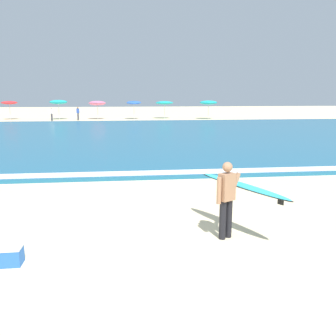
% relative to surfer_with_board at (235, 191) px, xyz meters
% --- Properties ---
extents(ground_plane, '(160.00, 160.00, 0.00)m').
position_rel_surfer_with_board_xyz_m(ground_plane, '(-2.01, -0.82, -1.03)').
color(ground_plane, beige).
extents(sea, '(120.00, 28.00, 0.14)m').
position_rel_surfer_with_board_xyz_m(sea, '(-2.01, 19.47, -0.96)').
color(sea, '#1E6084').
rests_on(sea, ground).
extents(surf_foam, '(120.00, 0.81, 0.01)m').
position_rel_surfer_with_board_xyz_m(surf_foam, '(-2.01, 6.07, -0.89)').
color(surf_foam, white).
rests_on(surf_foam, sea).
extents(surfer_with_board, '(1.58, 2.48, 1.73)m').
position_rel_surfer_with_board_xyz_m(surfer_with_board, '(0.00, 0.00, 0.00)').
color(surfer_with_board, black).
rests_on(surfer_with_board, ground).
extents(beach_umbrella_0, '(1.86, 1.86, 2.24)m').
position_rel_surfer_with_board_xyz_m(beach_umbrella_0, '(-16.49, 38.45, 1.00)').
color(beach_umbrella_0, beige).
rests_on(beach_umbrella_0, ground).
extents(beach_umbrella_1, '(2.12, 2.12, 2.37)m').
position_rel_surfer_with_board_xyz_m(beach_umbrella_1, '(-10.58, 37.91, 1.08)').
color(beach_umbrella_1, beige).
rests_on(beach_umbrella_1, ground).
extents(beach_umbrella_2, '(2.08, 2.12, 2.31)m').
position_rel_surfer_with_board_xyz_m(beach_umbrella_2, '(-5.93, 37.92, 0.93)').
color(beach_umbrella_2, beige).
rests_on(beach_umbrella_2, ground).
extents(beach_umbrella_3, '(1.80, 1.82, 2.28)m').
position_rel_surfer_with_board_xyz_m(beach_umbrella_3, '(-1.46, 37.53, 0.98)').
color(beach_umbrella_3, beige).
rests_on(beach_umbrella_3, ground).
extents(beach_umbrella_4, '(2.21, 2.22, 2.22)m').
position_rel_surfer_with_board_xyz_m(beach_umbrella_4, '(2.42, 38.21, 0.94)').
color(beach_umbrella_4, beige).
rests_on(beach_umbrella_4, ground).
extents(beach_umbrella_5, '(2.14, 2.15, 2.29)m').
position_rel_surfer_with_board_xyz_m(beach_umbrella_5, '(7.76, 36.73, 0.99)').
color(beach_umbrella_5, beige).
rests_on(beach_umbrella_5, ground).
extents(beachgoer_near_row_left, '(0.32, 0.20, 1.58)m').
position_rel_surfer_with_board_xyz_m(beachgoer_near_row_left, '(-11.08, 35.96, -0.19)').
color(beachgoer_near_row_left, '#383842').
rests_on(beachgoer_near_row_left, ground).
extents(beachgoer_near_row_mid, '(0.32, 0.20, 1.58)m').
position_rel_surfer_with_board_xyz_m(beachgoer_near_row_mid, '(-8.13, 36.47, -0.19)').
color(beachgoer_near_row_mid, '#383842').
rests_on(beachgoer_near_row_mid, ground).
extents(cooler_box, '(0.49, 0.35, 0.37)m').
position_rel_surfer_with_board_xyz_m(cooler_box, '(-4.61, -0.90, -0.85)').
color(cooler_box, blue).
rests_on(cooler_box, ground).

